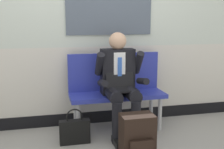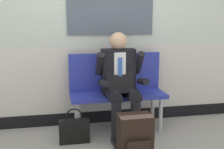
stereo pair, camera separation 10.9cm
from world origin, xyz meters
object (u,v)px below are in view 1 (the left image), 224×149
object	(u,v)px
bench_with_person	(116,86)
person_seated	(120,81)
handbag	(75,131)
backpack	(137,141)

from	to	relation	value
bench_with_person	person_seated	xyz separation A→B (m)	(0.00, -0.20, 0.11)
handbag	bench_with_person	bearing A→B (deg)	33.27
backpack	handbag	distance (m)	0.81
person_seated	handbag	size ratio (longest dim) A/B	3.02
person_seated	handbag	xyz separation A→B (m)	(-0.57, -0.17, -0.50)
handbag	backpack	bearing A→B (deg)	-49.35
backpack	handbag	world-z (taller)	backpack
bench_with_person	person_seated	world-z (taller)	person_seated
person_seated	backpack	distance (m)	0.88
handbag	person_seated	bearing A→B (deg)	16.58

